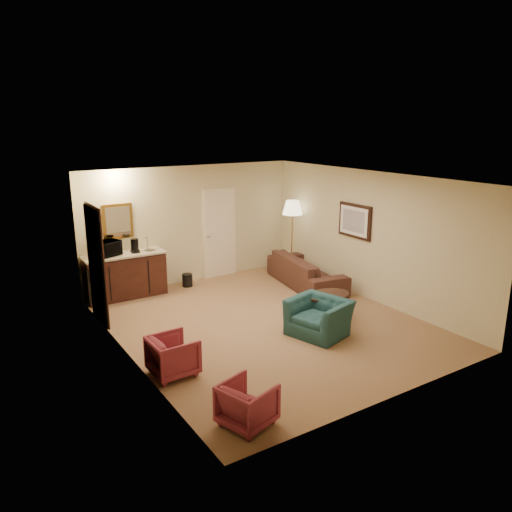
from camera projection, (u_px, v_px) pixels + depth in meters
The scene contains 12 objects.
ground at pixel (265, 323), 9.02m from camera, with size 6.00×6.00×0.00m, color #98724D.
room_walls at pixel (238, 223), 9.14m from camera, with size 5.02×6.01×2.61m.
wetbar_cabinet at pixel (125, 275), 10.25m from camera, with size 1.64×0.58×0.92m, color #3C1A13.
sofa at pixel (306, 266), 10.97m from camera, with size 2.25×0.66×0.88m, color black.
teal_armchair at pixel (319, 311), 8.43m from camera, with size 0.95×0.62×0.83m, color #1A3C43.
rose_chair_near at pixel (173, 354), 7.11m from camera, with size 0.62×0.58×0.64m, color #94303C.
rose_chair_far at pixel (247, 402), 5.93m from camera, with size 0.58×0.54×0.59m, color #94303C.
coffee_table at pixel (327, 307), 9.09m from camera, with size 0.87×0.59×0.50m, color black.
floor_lamp at pixel (292, 238), 11.70m from camera, with size 0.47×0.47×1.77m, color #C28D40.
waste_bin at pixel (187, 280), 10.98m from camera, with size 0.22×0.22×0.28m, color black.
microwave at pixel (105, 247), 9.91m from camera, with size 0.55×0.30×0.37m, color black.
coffee_maker at pixel (135, 246), 10.18m from camera, with size 0.16×0.16×0.29m, color black.
Camera 1 is at (-4.64, -6.98, 3.53)m, focal length 35.00 mm.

